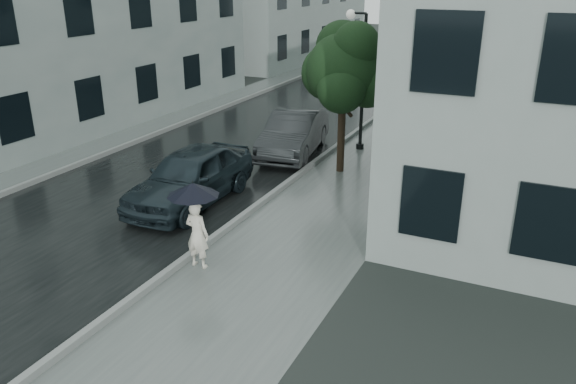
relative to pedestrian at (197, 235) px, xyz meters
The scene contains 15 objects.
ground 1.45m from the pedestrian, 13.01° to the left, with size 120.00×120.00×0.00m, color black.
sidewalk 12.39m from the pedestrian, 83.26° to the left, with size 3.50×60.00×0.01m, color slate.
kerb_near 12.30m from the pedestrian, 91.75° to the left, with size 0.15×60.00×0.15m, color slate.
asphalt_road 12.90m from the pedestrian, 107.52° to the left, with size 6.85×60.00×0.00m, color black.
kerb_far 14.34m from the pedestrian, 120.99° to the left, with size 0.15×60.00×0.15m, color slate.
sidewalk_far 14.84m from the pedestrian, 124.06° to the left, with size 1.70×60.00×0.01m, color #4C5451.
building_near 21.20m from the pedestrian, 71.36° to the left, with size 7.02×36.00×9.00m.
building_far_a 15.57m from the pedestrian, 146.64° to the left, with size 7.02×20.00×9.50m.
building_far_b 32.94m from the pedestrian, 112.55° to the left, with size 7.02×18.00×8.00m.
pedestrian is the anchor object (origin of this frame).
umbrella 1.03m from the pedestrian, 169.34° to the right, with size 1.28×1.28×1.05m.
street_tree 7.73m from the pedestrian, 85.30° to the left, with size 2.94×2.67×4.68m.
lamp_post 10.01m from the pedestrian, 88.53° to the left, with size 0.85×0.33×4.80m.
car_near 3.68m from the pedestrian, 126.59° to the left, with size 1.83×4.54×1.55m, color black.
car_far 8.41m from the pedestrian, 100.43° to the left, with size 1.57×4.49×1.48m, color #222526.
Camera 1 is at (5.13, -9.21, 5.98)m, focal length 35.00 mm.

